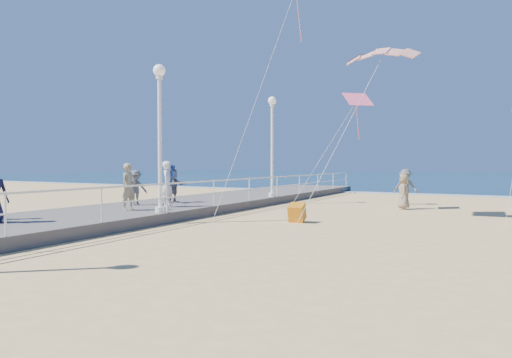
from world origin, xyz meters
The scene contains 17 objects.
ground centered at (0.00, 0.00, 0.00)m, with size 160.00×160.00×0.00m, color #E9C37A.
ocean centered at (0.00, 65.00, 0.01)m, with size 160.00×90.00×0.05m, color #0B2C46.
surf_line centered at (0.00, 20.50, 0.03)m, with size 160.00×1.20×0.04m, color silver.
boardwalk centered at (-7.50, 0.00, 0.20)m, with size 5.00×44.00×0.40m, color #68635E.
railing centered at (-5.05, 0.00, 1.25)m, with size 0.05×42.00×0.55m.
lamp_post_mid centered at (-5.35, 0.00, 3.66)m, with size 0.44×0.44×5.32m.
lamp_post_far centered at (-5.35, 9.00, 3.66)m, with size 0.44×0.44×5.32m.
woman_holding_toddler centered at (-6.49, 1.81, 1.34)m, with size 0.68×0.45×1.87m, color silver.
toddler_held centered at (-6.34, 1.96, 1.68)m, with size 0.42×0.33×0.86m, color blue.
spectator_2 centered at (-8.20, 1.77, 1.15)m, with size 0.96×0.55×1.49m, color #545458.
spectator_5 centered at (-7.60, 3.51, 1.17)m, with size 1.43×0.45×1.54m, color slate.
spectator_6 centered at (-6.91, 0.03, 1.29)m, with size 0.65×0.43×1.78m, color gray.
beach_walker_a centered at (0.97, 12.08, 0.94)m, with size 1.21×0.70×1.88m, color #525357.
beach_walker_c centered at (1.37, 9.48, 0.84)m, with size 0.82×0.53×1.68m, color #85755C.
box_kite centered at (-1.14, 2.66, 0.30)m, with size 0.55×0.55×0.60m, color #C1470B.
kite_parafoil centered at (1.36, 4.86, 6.44)m, with size 2.74×0.90×0.30m, color #F03C1C, non-canonical shape.
kite_diamond_pink centered at (-0.49, 8.16, 5.15)m, with size 1.18×1.18×0.02m, color #FC5C81.
Camera 1 is at (5.56, -12.74, 2.19)m, focal length 32.00 mm.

